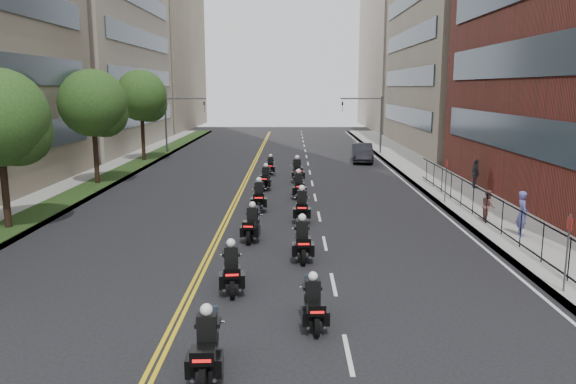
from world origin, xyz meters
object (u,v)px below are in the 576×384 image
motorcycle_1 (313,306)px  motorcycle_8 (266,179)px  motorcycle_9 (297,172)px  motorcycle_2 (231,271)px  motorcycle_6 (259,198)px  motorcycle_5 (302,207)px  motorcycle_4 (252,225)px  motorcycle_10 (270,166)px  pedestrian_c (476,174)px  motorcycle_7 (299,187)px  pedestrian_a (522,213)px  parked_sedan (362,153)px  motorcycle_3 (302,242)px  pedestrian_b (488,206)px  motorcycle_0 (207,348)px

motorcycle_1 → motorcycle_8: bearing=91.7°
motorcycle_1 → motorcycle_9: bearing=86.0°
motorcycle_2 → motorcycle_6: bearing=81.8°
motorcycle_5 → motorcycle_4: bearing=-121.9°
motorcycle_2 → motorcycle_4: size_ratio=1.02×
motorcycle_4 → motorcycle_5: motorcycle_5 is taller
motorcycle_4 → motorcycle_10: size_ratio=1.08×
motorcycle_2 → motorcycle_9: size_ratio=0.91×
motorcycle_8 → pedestrian_c: (13.38, -0.16, 0.40)m
motorcycle_4 → motorcycle_6: bearing=96.5°
motorcycle_9 → motorcycle_10: 3.93m
motorcycle_1 → motorcycle_7: motorcycle_7 is taller
motorcycle_2 → motorcycle_6: 11.97m
pedestrian_a → motorcycle_6: bearing=71.6°
motorcycle_2 → motorcycle_5: 9.83m
pedestrian_a → parked_sedan: bearing=15.4°
motorcycle_9 → parked_sedan: motorcycle_9 is taller
motorcycle_1 → pedestrian_a: 13.13m
motorcycle_2 → motorcycle_3: motorcycle_3 is taller
pedestrian_a → pedestrian_b: (-0.58, 2.57, -0.22)m
motorcycle_9 → motorcycle_1: bearing=-94.7°
parked_sedan → motorcycle_10: bearing=-132.9°
motorcycle_8 → pedestrian_b: 14.41m
motorcycle_2 → parked_sedan: motorcycle_2 is taller
motorcycle_2 → pedestrian_a: pedestrian_a is taller
motorcycle_10 → motorcycle_9: bearing=-58.3°
motorcycle_10 → pedestrian_b: bearing=-53.4°
motorcycle_0 → motorcycle_1: size_ratio=1.10×
motorcycle_6 → pedestrian_a: size_ratio=1.24×
motorcycle_3 → motorcycle_6: bearing=102.3°
pedestrian_b → motorcycle_5: bearing=92.6°
motorcycle_0 → motorcycle_1: motorcycle_0 is taller
motorcycle_1 → motorcycle_2: bearing=128.2°
motorcycle_10 → pedestrian_a: pedestrian_a is taller
motorcycle_10 → pedestrian_b: pedestrian_b is taller
motorcycle_8 → motorcycle_4: bearing=-84.7°
motorcycle_0 → motorcycle_9: size_ratio=0.90×
motorcycle_0 → pedestrian_c: 27.16m
pedestrian_a → motorcycle_4: bearing=98.6°
motorcycle_1 → motorcycle_8: motorcycle_8 is taller
motorcycle_6 → pedestrian_a: 12.98m
motorcycle_1 → motorcycle_10: size_ratio=0.99×
motorcycle_7 → motorcycle_9: size_ratio=0.94×
motorcycle_4 → motorcycle_5: size_ratio=0.94×
motorcycle_9 → motorcycle_7: bearing=-94.9°
motorcycle_8 → motorcycle_2: bearing=-85.4°
pedestrian_b → pedestrian_c: pedestrian_c is taller
motorcycle_5 → motorcycle_3: bearing=-90.2°
motorcycle_0 → pedestrian_b: size_ratio=1.50×
motorcycle_1 → motorcycle_7: 18.13m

